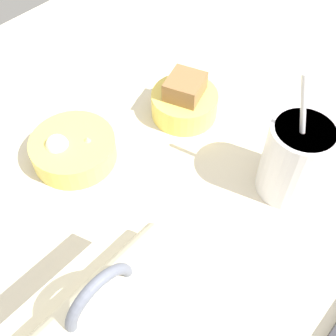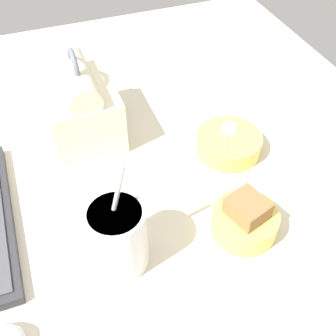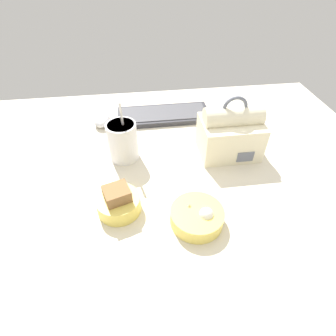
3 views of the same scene
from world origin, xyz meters
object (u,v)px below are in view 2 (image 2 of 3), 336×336
(soup_cup, at_px, (118,237))
(lunch_bag, at_px, (81,105))
(bento_bowl_sandwich, at_px, (245,220))
(bento_bowl_snacks, at_px, (229,143))

(soup_cup, bearing_deg, lunch_bag, -2.83)
(lunch_bag, relative_size, bento_bowl_sandwich, 1.77)
(lunch_bag, bearing_deg, bento_bowl_snacks, -121.28)
(lunch_bag, bearing_deg, soup_cup, 177.17)
(lunch_bag, distance_m, bento_bowl_sandwich, 0.39)
(bento_bowl_sandwich, bearing_deg, soup_cup, 85.72)
(soup_cup, relative_size, bento_bowl_snacks, 1.56)
(lunch_bag, height_order, bento_bowl_snacks, lunch_bag)
(lunch_bag, distance_m, soup_cup, 0.32)
(lunch_bag, xyz_separation_m, bento_bowl_snacks, (-0.15, -0.25, -0.05))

